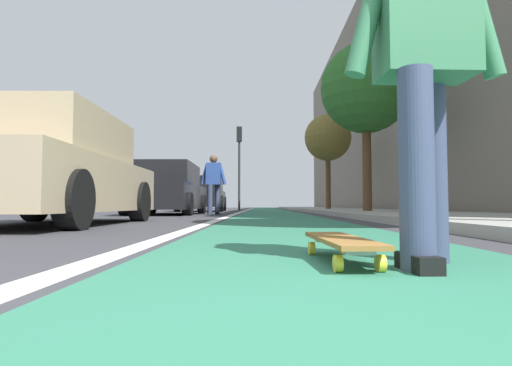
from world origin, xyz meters
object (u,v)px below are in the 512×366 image
object	(u,v)px
parked_car_far	(202,195)
street_tree_mid	(366,89)
skater_person	(424,52)
street_tree_far	(328,138)
parked_car_near	(49,172)
traffic_light	(239,153)
skateboard	(341,242)
parked_car_mid	(168,191)
pedestrian_distant	(214,180)

from	to	relation	value
parked_car_far	street_tree_mid	size ratio (longest dim) A/B	0.89
skater_person	street_tree_far	xyz separation A→B (m)	(17.06, -2.24, 2.30)
parked_car_near	traffic_light	bearing A→B (deg)	-5.62
skateboard	parked_car_near	world-z (taller)	parked_car_near
skateboard	parked_car_mid	size ratio (longest dim) A/B	0.19
skateboard	street_tree_far	xyz separation A→B (m)	(16.91, -2.59, 3.14)
parked_car_far	traffic_light	distance (m)	4.88
skateboard	street_tree_mid	distance (m)	10.86
traffic_light	skateboard	bearing A→B (deg)	-175.75
parked_car_far	street_tree_far	xyz separation A→B (m)	(0.13, -5.55, 2.51)
skateboard	street_tree_far	world-z (taller)	street_tree_far
parked_car_far	street_tree_mid	bearing A→B (deg)	-140.85
traffic_light	street_tree_mid	distance (m)	11.62
traffic_light	street_tree_far	xyz separation A→B (m)	(-3.90, -4.13, 0.16)
skater_person	parked_car_mid	world-z (taller)	skater_person
parked_car_near	street_tree_far	bearing A→B (deg)	-23.80
street_tree_mid	traffic_light	bearing A→B (deg)	20.85
parked_car_mid	parked_car_far	bearing A→B (deg)	-1.09
traffic_light	parked_car_far	bearing A→B (deg)	160.57
parked_car_far	street_tree_mid	distance (m)	9.24
parked_car_mid	street_tree_far	world-z (taller)	street_tree_far
skateboard	parked_car_mid	bearing A→B (deg)	16.56
parked_car_far	street_tree_mid	xyz separation A→B (m)	(-6.82, -5.55, 2.82)
parked_car_far	pedestrian_distant	distance (m)	6.60
pedestrian_distant	street_tree_mid	bearing A→B (deg)	-94.55
parked_car_far	skateboard	bearing A→B (deg)	-169.97
street_tree_far	pedestrian_distant	bearing A→B (deg)	146.76
parked_car_far	parked_car_mid	bearing A→B (deg)	178.91
parked_car_near	skateboard	bearing A→B (deg)	-139.08
skateboard	parked_car_far	xyz separation A→B (m)	(16.78, 2.97, 0.63)
parked_car_mid	parked_car_near	bearing A→B (deg)	178.81
traffic_light	skater_person	bearing A→B (deg)	-174.84
skater_person	pedestrian_distant	xyz separation A→B (m)	(10.46, 2.09, 0.04)
skateboard	parked_car_near	size ratio (longest dim) A/B	0.20
skater_person	traffic_light	size ratio (longest dim) A/B	0.37
parked_car_mid	street_tree_far	distance (m)	9.01
parked_car_near	parked_car_far	size ratio (longest dim) A/B	0.97
skateboard	pedestrian_distant	size ratio (longest dim) A/B	0.49
skateboard	skater_person	distance (m)	0.92
traffic_light	pedestrian_distant	xyz separation A→B (m)	(-10.51, 0.20, -2.10)
skateboard	traffic_light	world-z (taller)	traffic_light
parked_car_near	parked_car_mid	world-z (taller)	parked_car_near
skater_person	street_tree_mid	world-z (taller)	street_tree_mid
street_tree_mid	street_tree_far	bearing A→B (deg)	0.00
traffic_light	street_tree_mid	size ratio (longest dim) A/B	0.92
parked_car_mid	street_tree_mid	world-z (taller)	street_tree_mid
parked_car_mid	pedestrian_distant	bearing A→B (deg)	-93.40
parked_car_near	street_tree_far	xyz separation A→B (m)	(13.19, -5.81, 2.52)
skateboard	traffic_light	bearing A→B (deg)	4.25
skater_person	parked_car_near	xyz separation A→B (m)	(3.87, 3.57, -0.22)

